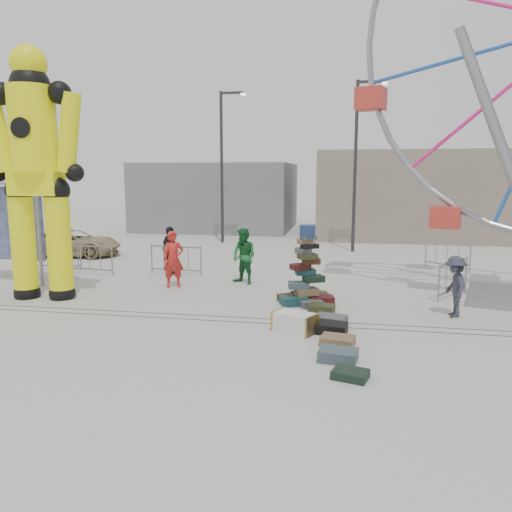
% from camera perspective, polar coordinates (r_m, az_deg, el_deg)
% --- Properties ---
extents(ground, '(90.00, 90.00, 0.00)m').
position_cam_1_polar(ground, '(12.27, -2.63, -8.35)').
color(ground, '#9E9E99').
rests_on(ground, ground).
extents(track_line_near, '(40.00, 0.04, 0.01)m').
position_cam_1_polar(track_line_near, '(12.83, -2.04, -7.53)').
color(track_line_near, '#47443F').
rests_on(track_line_near, ground).
extents(track_line_far, '(40.00, 0.04, 0.01)m').
position_cam_1_polar(track_line_far, '(13.20, -1.67, -7.04)').
color(track_line_far, '#47443F').
rests_on(track_line_far, ground).
extents(building_right, '(12.00, 8.00, 5.00)m').
position_cam_1_polar(building_right, '(31.72, 18.26, 6.70)').
color(building_right, gray).
rests_on(building_right, ground).
extents(building_left, '(10.00, 8.00, 4.40)m').
position_cam_1_polar(building_left, '(34.52, -4.30, 6.82)').
color(building_left, gray).
rests_on(building_left, ground).
extents(lamp_post_right, '(1.41, 0.25, 8.00)m').
position_cam_1_polar(lamp_post_right, '(24.41, 11.52, 10.96)').
color(lamp_post_right, '#2D2D30').
rests_on(lamp_post_right, ground).
extents(lamp_post_left, '(1.41, 0.25, 8.00)m').
position_cam_1_polar(lamp_post_left, '(27.19, -3.76, 10.95)').
color(lamp_post_left, '#2D2D30').
rests_on(lamp_post_left, ground).
extents(suitcase_tower, '(1.74, 1.51, 2.29)m').
position_cam_1_polar(suitcase_tower, '(14.61, 5.72, -2.90)').
color(suitcase_tower, '#163F43').
rests_on(suitcase_tower, ground).
extents(crash_test_dummy, '(3.01, 1.32, 7.56)m').
position_cam_1_polar(crash_test_dummy, '(16.10, -23.88, 9.48)').
color(crash_test_dummy, black).
rests_on(crash_test_dummy, ground).
extents(steamer_trunk, '(1.15, 0.96, 0.46)m').
position_cam_1_polar(steamer_trunk, '(12.03, 4.47, -7.57)').
color(steamer_trunk, silver).
rests_on(steamer_trunk, ground).
extents(row_case_0, '(0.76, 0.61, 0.23)m').
position_cam_1_polar(row_case_0, '(13.75, 7.49, -5.97)').
color(row_case_0, '#32361B').
rests_on(row_case_0, ground).
extents(row_case_1, '(0.90, 0.75, 0.21)m').
position_cam_1_polar(row_case_1, '(12.81, 8.50, -7.20)').
color(row_case_1, '#4F5155').
rests_on(row_case_1, ground).
extents(row_case_2, '(0.92, 0.67, 0.24)m').
position_cam_1_polar(row_case_2, '(12.09, 8.33, -8.12)').
color(row_case_2, black).
rests_on(row_case_2, ground).
extents(row_case_3, '(0.80, 0.65, 0.21)m').
position_cam_1_polar(row_case_3, '(11.27, 9.30, -9.55)').
color(row_case_3, brown).
rests_on(row_case_3, ground).
extents(row_case_4, '(0.83, 0.66, 0.24)m').
position_cam_1_polar(row_case_4, '(10.39, 9.37, -11.12)').
color(row_case_4, '#3F515A').
rests_on(row_case_4, ground).
extents(row_case_5, '(0.74, 0.64, 0.16)m').
position_cam_1_polar(row_case_5, '(9.61, 10.73, -13.14)').
color(row_case_5, black).
rests_on(row_case_5, ground).
extents(barricade_dummy_a, '(1.99, 0.43, 1.10)m').
position_cam_1_polar(barricade_dummy_a, '(20.98, -21.99, -0.03)').
color(barricade_dummy_a, gray).
rests_on(barricade_dummy_a, ground).
extents(barricade_dummy_b, '(1.99, 0.38, 1.10)m').
position_cam_1_polar(barricade_dummy_b, '(19.79, -18.53, -0.36)').
color(barricade_dummy_b, gray).
rests_on(barricade_dummy_b, ground).
extents(barricade_dummy_c, '(2.00, 0.29, 1.10)m').
position_cam_1_polar(barricade_dummy_c, '(18.86, -9.13, -0.45)').
color(barricade_dummy_c, gray).
rests_on(barricade_dummy_c, ground).
extents(barricade_wheel_front, '(1.20, 1.72, 1.10)m').
position_cam_1_polar(barricade_wheel_front, '(16.50, 21.59, -2.41)').
color(barricade_wheel_front, gray).
rests_on(barricade_wheel_front, ground).
extents(barricade_wheel_back, '(1.46, 1.51, 1.10)m').
position_cam_1_polar(barricade_wheel_back, '(21.00, 21.00, 0.04)').
color(barricade_wheel_back, gray).
rests_on(barricade_wheel_back, ground).
extents(pedestrian_red, '(0.81, 0.70, 1.88)m').
position_cam_1_polar(pedestrian_red, '(16.70, -9.42, -0.38)').
color(pedestrian_red, red).
rests_on(pedestrian_red, ground).
extents(pedestrian_green, '(1.17, 1.09, 1.91)m').
position_cam_1_polar(pedestrian_green, '(17.00, -1.37, -0.03)').
color(pedestrian_green, '#18622A').
rests_on(pedestrian_green, ground).
extents(pedestrian_black, '(1.09, 1.03, 1.81)m').
position_cam_1_polar(pedestrian_black, '(18.87, -9.78, 0.63)').
color(pedestrian_black, black).
rests_on(pedestrian_black, ground).
extents(pedestrian_grey, '(0.68, 1.09, 1.62)m').
position_cam_1_polar(pedestrian_grey, '(14.13, 21.77, -3.24)').
color(pedestrian_grey, '#2A2C38').
rests_on(pedestrian_grey, ground).
extents(parked_suv, '(4.56, 2.54, 1.21)m').
position_cam_1_polar(parked_suv, '(24.30, -20.30, 1.40)').
color(parked_suv, tan).
rests_on(parked_suv, ground).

